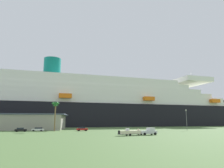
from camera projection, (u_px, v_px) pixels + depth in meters
The scene contains 9 objects.
ground_plane at pixel (111, 129), 112.54m from camera, with size 600.00×600.00×0.00m, color #4C6B38.
cruise_ship at pixel (107, 106), 159.40m from camera, with size 302.02×62.46×54.97m.
pickup_truck at pixel (149, 132), 64.40m from camera, with size 5.89×3.14×2.20m.
small_boat_on_trailer at pixel (132, 132), 62.09m from camera, with size 8.93×3.52×2.15m.
palm_tree at pixel (55, 107), 87.63m from camera, with size 3.38×3.33×12.25m.
street_lamp at pixel (186, 117), 94.18m from camera, with size 0.56×0.56×9.27m.
parked_car_white_van at pixel (38, 129), 86.12m from camera, with size 4.88×2.45×1.58m.
parked_car_black_coupe at pixel (21, 130), 83.09m from camera, with size 4.52×2.32×1.58m.
parked_car_red_hatchback at pixel (82, 129), 89.71m from camera, with size 4.93×2.69×1.58m.
Camera 1 is at (-22.88, -82.71, 4.39)m, focal length 33.57 mm.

